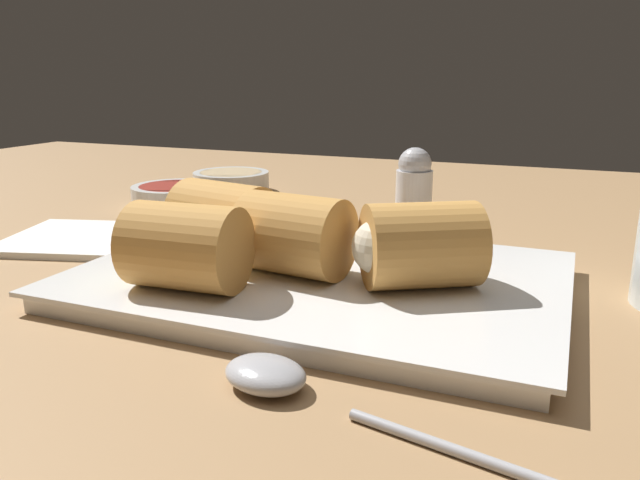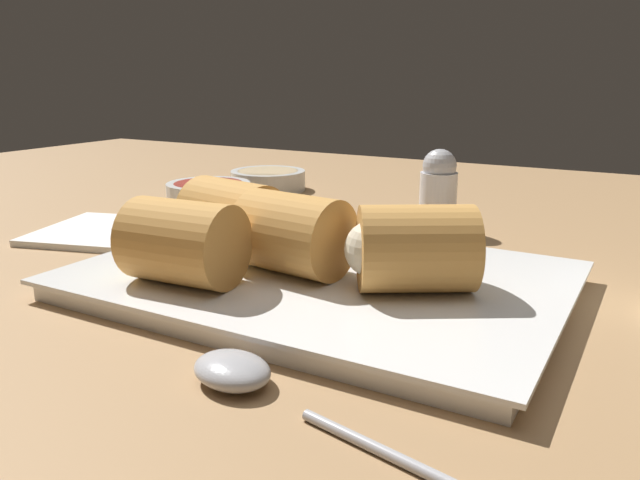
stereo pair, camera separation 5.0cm
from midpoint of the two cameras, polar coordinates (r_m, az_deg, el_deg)
table_surface at (r=42.44cm, az=0.73°, el=-6.82°), size 180.00×140.00×2.00cm
serving_plate at (r=43.59cm, az=3.29°, el=-3.78°), size 32.76×23.16×1.50cm
roll_front_left at (r=47.92cm, az=-5.50°, el=2.25°), size 8.50×6.86×5.49cm
roll_front_right at (r=42.36cm, az=0.40°, el=0.61°), size 8.36×6.34×5.49cm
roll_back_left at (r=39.40cm, az=11.75°, el=-0.84°), size 8.91×8.36×5.49cm
roll_back_right at (r=40.76cm, az=-9.54°, el=-0.19°), size 8.23×5.96×5.49cm
dipping_bowl_near at (r=72.73cm, az=-8.21°, el=4.29°), size 9.62×9.62×2.54cm
dipping_bowl_far at (r=81.09cm, az=-3.01°, el=5.54°), size 9.62×9.62×2.54cm
spoon at (r=30.38cm, az=-1.77°, el=-12.71°), size 18.02×5.64×1.49cm
napkin at (r=60.75cm, az=-15.94°, el=0.66°), size 16.49×15.09×0.60cm
salt_shaker at (r=60.73cm, az=13.11°, el=4.36°), size 3.54×3.54×7.91cm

